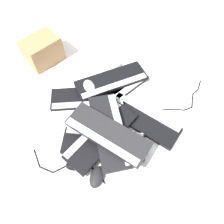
{
  "coord_description": "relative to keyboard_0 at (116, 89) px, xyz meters",
  "views": [
    {
      "loc": [
        -0.51,
        -0.27,
        1.09
      ],
      "look_at": [
        0.06,
        0.02,
        0.06
      ],
      "focal_mm": 35.0,
      "sensor_mm": 36.0,
      "label": 1
    }
  ],
  "objects": [
    {
      "name": "mouse_1",
      "position": [
        -0.53,
        -0.16,
        0.01
      ],
      "size": [
        0.12,
        0.09,
        0.04
      ],
      "primitive_type": "ellipsoid",
      "rotation": [
        0.0,
        0.0,
        0.23
      ],
      "color": "black",
      "rests_on": "ground"
    },
    {
      "name": "keyboard_0",
      "position": [
        0.0,
        0.0,
        0.0
      ],
      "size": [
        0.46,
        0.3,
        0.03
      ],
      "color": "black",
      "rests_on": "ground"
    },
    {
      "name": "keyboard_7",
      "position": [
        -0.33,
        -0.12,
        0.09
      ],
      "size": [
        0.19,
        0.45,
        0.03
      ],
      "color": "#232326",
      "rests_on": "keyboard_5"
    },
    {
      "name": "keyboard_3",
      "position": [
        -0.12,
        -0.23,
        0.0
      ],
      "size": [
        0.21,
        0.46,
        0.03
      ],
      "color": "black",
      "rests_on": "ground"
    },
    {
      "name": "mouse_0",
      "position": [
        0.15,
        0.1,
        0.01
      ],
      "size": [
        0.12,
        0.08,
        0.04
      ],
      "primitive_type": "ellipsoid",
      "rotation": [
        0.0,
        0.0,
        0.17
      ],
      "color": "#B7B7BC",
      "rests_on": "ground"
    },
    {
      "name": "cardboard_box",
      "position": [
        0.01,
        0.55,
        0.07
      ],
      "size": [
        0.27,
        0.23,
        0.17
      ],
      "primitive_type": "cube",
      "rotation": [
        0.0,
        0.0,
        5.95
      ],
      "color": "#9E774C",
      "rests_on": "ground"
    },
    {
      "name": "keyboard_2",
      "position": [
        -0.35,
        -0.1,
        0.0
      ],
      "size": [
        0.3,
        0.46,
        0.03
      ],
      "color": "black",
      "rests_on": "ground"
    },
    {
      "name": "cable_0",
      "position": [
        0.14,
        -0.42,
        -0.01
      ],
      "size": [
        0.33,
        0.16,
        0.01
      ],
      "color": "black",
      "rests_on": "ground"
    },
    {
      "name": "mouse_3",
      "position": [
        0.16,
        0.1,
        0.01
      ],
      "size": [
        0.13,
        0.1,
        0.04
      ],
      "primitive_type": "ellipsoid",
      "rotation": [
        0.0,
        0.0,
        2.79
      ],
      "color": "#B7B7BC",
      "rests_on": "ground"
    },
    {
      "name": "keyboard_6",
      "position": [
        0.02,
        0.05,
        0.03
      ],
      "size": [
        0.44,
        0.39,
        0.03
      ],
      "color": "black",
      "rests_on": "keyboard_0"
    },
    {
      "name": "cable_1",
      "position": [
        -0.55,
        0.0,
        -0.01
      ],
      "size": [
        0.14,
        0.42,
        0.01
      ],
      "color": "black",
      "rests_on": "ground"
    },
    {
      "name": "keyboard_5",
      "position": [
        -0.3,
        -0.11,
        0.06
      ],
      "size": [
        0.44,
        0.4,
        0.03
      ],
      "color": "black",
      "rests_on": "keyboard_4"
    },
    {
      "name": "ground_plane",
      "position": [
        -0.24,
        -0.09,
        -0.01
      ],
      "size": [
        3.2,
        3.2,
        0.0
      ],
      "primitive_type": "plane",
      "color": "white"
    },
    {
      "name": "mouse_2",
      "position": [
        -0.52,
        -0.04,
        0.01
      ],
      "size": [
        0.12,
        0.13,
        0.04
      ],
      "primitive_type": "ellipsoid",
      "rotation": [
        0.0,
        0.0,
        5.38
      ],
      "color": "black",
      "rests_on": "ground"
    },
    {
      "name": "mouse_4",
      "position": [
        -0.08,
        0.14,
        0.04
      ],
      "size": [
        0.12,
        0.13,
        0.04
      ],
      "primitive_type": "ellipsoid",
      "rotation": [
        0.0,
        0.0,
        0.87
      ],
      "color": "silver",
      "rests_on": "keyboard_1"
    },
    {
      "name": "keyboard_1",
      "position": [
        -0.14,
        0.12,
        0.0
      ],
      "size": [
        0.36,
        0.45,
        0.03
      ],
      "color": "black",
      "rests_on": "ground"
    },
    {
      "name": "keyboard_4",
      "position": [
        -0.33,
        -0.08,
        0.03
      ],
      "size": [
        0.46,
        0.24,
        0.03
      ],
      "color": "black",
      "rests_on": "keyboard_2"
    }
  ]
}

